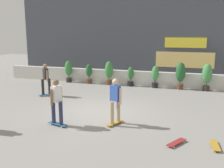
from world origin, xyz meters
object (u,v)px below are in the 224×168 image
Objects in this scene: potted_plant_0 at (69,70)px; skater_mid_plaza at (57,100)px; potted_plant_4 at (155,76)px; skateboard_aside at (176,142)px; potted_plant_6 at (207,75)px; skater_foreground at (46,78)px; potted_plant_3 at (131,76)px; skater_by_wall_left at (115,99)px; potted_plant_5 at (181,74)px; skateboard_near_camera at (215,145)px; potted_plant_2 at (109,71)px; potted_plant_1 at (89,73)px.

skater_mid_plaza reaches higher than potted_plant_0.
potted_plant_4 is 8.02m from skater_mid_plaza.
skateboard_aside is (1.85, -8.00, -0.68)m from potted_plant_4.
potted_plant_6 is 1.98× the size of skateboard_aside.
skater_foreground is 8.21m from skateboard_aside.
skater_by_wall_left is at bearing -80.82° from potted_plant_3.
potted_plant_5 is at bearing 0.00° from potted_plant_3.
potted_plant_6 reaches higher than skateboard_near_camera.
skater_foreground reaches higher than potted_plant_6.
potted_plant_6 reaches higher than potted_plant_0.
potted_plant_0 reaches higher than skateboard_aside.
skater_by_wall_left is 3.59m from skateboard_near_camera.
skater_by_wall_left is at bearing -105.23° from potted_plant_5.
skateboard_near_camera is at bearing -53.18° from potted_plant_2.
skater_foreground is 1.00× the size of skater_mid_plaza.
potted_plant_4 is 6.93m from skater_by_wall_left.
potted_plant_2 is at bearing 59.88° from skater_foreground.
potted_plant_1 is 1.40m from potted_plant_2.
skater_by_wall_left reaches higher than skateboard_aside.
potted_plant_2 is 4.42m from potted_plant_5.
potted_plant_5 is (4.42, 0.00, 0.06)m from potted_plant_2.
potted_plant_4 is at bearing 86.66° from skater_by_wall_left.
potted_plant_0 is 0.91× the size of potted_plant_5.
potted_plant_6 is (5.89, 0.00, 0.05)m from potted_plant_2.
potted_plant_1 is 4.33m from potted_plant_4.
skater_foreground is (-6.64, -3.83, 0.01)m from potted_plant_5.
potted_plant_5 is at bearing 0.00° from potted_plant_1.
potted_plant_6 is (8.75, 0.00, 0.09)m from potted_plant_0.
skater_by_wall_left is (1.12, -6.91, 0.28)m from potted_plant_3.
skater_by_wall_left is (4.76, -3.09, 0.00)m from skater_foreground.
potted_plant_2 is at bearing 180.00° from potted_plant_5.
potted_plant_2 is 0.88× the size of skater_by_wall_left.
potted_plant_2 is 0.88× the size of skater_mid_plaza.
skater_mid_plaza is (2.82, -3.84, 0.00)m from skater_foreground.
potted_plant_1 is at bearing 104.51° from skater_mid_plaza.
skater_mid_plaza is at bearing -53.68° from skater_foreground.
potted_plant_2 is (1.38, 0.00, 0.17)m from potted_plant_1.
potted_plant_4 is at bearing 0.00° from potted_plant_2.
potted_plant_3 is 4.47m from potted_plant_6.
potted_plant_5 is 8.05m from skateboard_near_camera.
skater_foreground is at bearing 126.32° from skater_mid_plaza.
skater_mid_plaza is at bearing -85.53° from potted_plant_2.
skater_by_wall_left is at bearing -52.01° from potted_plant_0.
potted_plant_1 is (1.48, -0.00, -0.13)m from potted_plant_0.
potted_plant_1 is 0.75× the size of skater_foreground.
potted_plant_4 reaches higher than skateboard_aside.
skater_mid_plaza is 2.13× the size of skateboard_aside.
skateboard_aside is (7.66, -8.00, -0.77)m from potted_plant_0.
potted_plant_2 is 1.84× the size of skateboard_near_camera.
skater_by_wall_left reaches higher than potted_plant_6.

